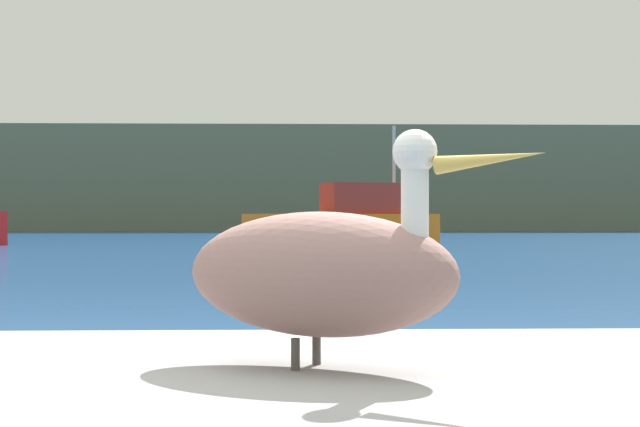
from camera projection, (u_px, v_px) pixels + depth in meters
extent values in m
cube|color=#5B664C|center=(286.00, 181.00, 74.35)|extent=(140.00, 14.16, 7.15)
ellipsoid|color=#976E67|center=(319.00, 274.00, 3.44)|extent=(1.08, 0.87, 0.42)
cylinder|color=white|center=(415.00, 211.00, 3.27)|extent=(0.09, 0.09, 0.30)
sphere|color=white|center=(415.00, 152.00, 3.27)|extent=(0.15, 0.15, 0.15)
cone|color=gold|center=(490.00, 159.00, 3.16)|extent=(0.34, 0.23, 0.09)
cylinder|color=#4C4742|center=(317.00, 349.00, 3.53)|extent=(0.03, 0.03, 0.11)
cylinder|color=#4C4742|center=(295.00, 354.00, 3.39)|extent=(0.03, 0.03, 0.11)
cube|color=orange|center=(342.00, 230.00, 37.23)|extent=(7.34, 4.32, 1.19)
cube|color=maroon|center=(361.00, 198.00, 37.52)|extent=(3.08, 2.33, 1.14)
cylinder|color=#B2B2B2|center=(394.00, 170.00, 38.04)|extent=(0.12, 0.12, 3.31)
cylinder|color=#3F382D|center=(424.00, 205.00, 38.52)|extent=(0.10, 0.10, 0.70)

